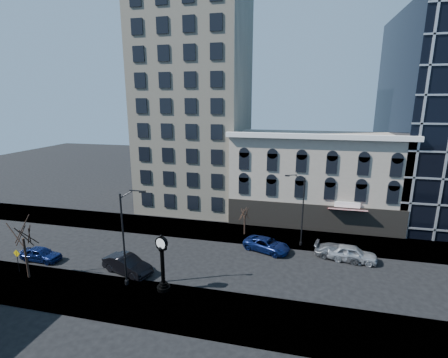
% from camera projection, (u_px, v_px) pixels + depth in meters
% --- Properties ---
extents(ground, '(160.00, 160.00, 0.00)m').
position_uv_depth(ground, '(197.00, 260.00, 34.17)').
color(ground, black).
rests_on(ground, ground).
extents(sidewalk_far, '(160.00, 6.00, 0.12)m').
position_uv_depth(sidewalk_far, '(216.00, 231.00, 41.72)').
color(sidewalk_far, gray).
rests_on(sidewalk_far, ground).
extents(sidewalk_near, '(160.00, 6.00, 0.12)m').
position_uv_depth(sidewalk_near, '(167.00, 305.00, 26.59)').
color(sidewalk_near, gray).
rests_on(sidewalk_near, ground).
extents(cream_tower, '(15.90, 15.40, 42.50)m').
position_uv_depth(cream_tower, '(195.00, 81.00, 48.83)').
color(cream_tower, beige).
rests_on(cream_tower, ground).
extents(victorian_row, '(22.60, 11.19, 12.50)m').
position_uv_depth(victorian_row, '(314.00, 177.00, 45.08)').
color(victorian_row, '#A49787').
rests_on(victorian_row, ground).
extents(street_clock, '(1.19, 1.19, 5.24)m').
position_uv_depth(street_clock, '(163.00, 265.00, 28.11)').
color(street_clock, black).
rests_on(street_clock, sidewalk_near).
extents(street_lamp_near, '(2.30, 0.87, 9.09)m').
position_uv_depth(street_lamp_near, '(129.00, 213.00, 27.94)').
color(street_lamp_near, black).
rests_on(street_lamp_near, sidewalk_near).
extents(street_lamp_far, '(2.20, 0.42, 8.50)m').
position_uv_depth(street_lamp_far, '(298.00, 191.00, 36.09)').
color(street_lamp_far, black).
rests_on(street_lamp_far, sidewalk_far).
extents(bare_tree_near, '(3.70, 3.70, 6.35)m').
position_uv_depth(bare_tree_near, '(22.00, 230.00, 29.59)').
color(bare_tree_near, '#312118').
rests_on(bare_tree_near, sidewalk_near).
extents(bare_tree_far, '(2.31, 2.31, 3.97)m').
position_uv_depth(bare_tree_far, '(245.00, 211.00, 39.90)').
color(bare_tree_far, '#312118').
rests_on(bare_tree_far, sidewalk_far).
extents(warning_sign, '(0.76, 0.07, 2.34)m').
position_uv_depth(warning_sign, '(17.00, 257.00, 31.26)').
color(warning_sign, black).
rests_on(warning_sign, sidewalk_near).
extents(car_near_a, '(4.32, 1.78, 1.46)m').
position_uv_depth(car_near_a, '(41.00, 254.00, 33.98)').
color(car_near_a, '#0C194C').
rests_on(car_near_a, ground).
extents(car_near_b, '(5.54, 3.29, 1.72)m').
position_uv_depth(car_near_b, '(127.00, 265.00, 31.54)').
color(car_near_b, black).
rests_on(car_near_b, ground).
extents(car_far_a, '(5.73, 4.05, 1.45)m').
position_uv_depth(car_far_a, '(267.00, 245.00, 36.17)').
color(car_far_a, '#0C194C').
rests_on(car_far_a, ground).
extents(car_far_b, '(5.34, 3.04, 1.46)m').
position_uv_depth(car_far_b, '(339.00, 252.00, 34.44)').
color(car_far_b, '#595B60').
rests_on(car_far_b, ground).
extents(car_far_c, '(5.14, 2.50, 1.69)m').
position_uv_depth(car_far_c, '(352.00, 253.00, 33.89)').
color(car_far_c, '#A5A8AD').
rests_on(car_far_c, ground).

